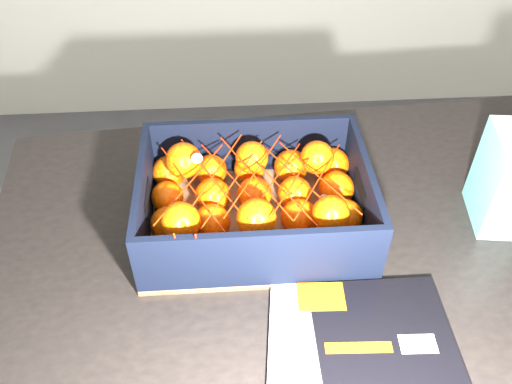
{
  "coord_description": "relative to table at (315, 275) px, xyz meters",
  "views": [
    {
      "loc": [
        -0.24,
        -0.44,
        1.49
      ],
      "look_at": [
        -0.19,
        0.22,
        0.86
      ],
      "focal_mm": 37.95,
      "sensor_mm": 36.0,
      "label": 1
    }
  ],
  "objects": [
    {
      "name": "produce_crate",
      "position": [
        -0.11,
        0.05,
        0.14
      ],
      "size": [
        0.41,
        0.3,
        0.13
      ],
      "color": "#8E5D41",
      "rests_on": "table"
    },
    {
      "name": "retail_carton",
      "position": [
        0.34,
        0.04,
        0.19
      ],
      "size": [
        0.1,
        0.13,
        0.19
      ],
      "primitive_type": "cube",
      "rotation": [
        0.0,
        0.0,
        -0.13
      ],
      "color": "white",
      "rests_on": "table"
    },
    {
      "name": "room_shell",
      "position": [
        0.08,
        -0.2,
        0.6
      ],
      "size": [
        3.54,
        3.54,
        2.5
      ],
      "color": "#BBB9AE",
      "rests_on": "ground"
    },
    {
      "name": "mesh_net",
      "position": [
        -0.12,
        0.04,
        0.21
      ],
      "size": [
        0.34,
        0.27,
        0.09
      ],
      "color": "#BA2406",
      "rests_on": "clementine_heap"
    },
    {
      "name": "magazine_stack",
      "position": [
        0.03,
        -0.24,
        0.11
      ],
      "size": [
        0.3,
        0.33,
        0.02
      ],
      "color": "silver",
      "rests_on": "table"
    },
    {
      "name": "table",
      "position": [
        0.0,
        0.0,
        0.0
      ],
      "size": [
        1.26,
        0.89,
        0.75
      ],
      "color": "black",
      "rests_on": "ground"
    },
    {
      "name": "clementine_heap",
      "position": [
        -0.11,
        0.05,
        0.15
      ],
      "size": [
        0.39,
        0.29,
        0.12
      ],
      "color": "#F95005",
      "rests_on": "produce_crate"
    }
  ]
}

